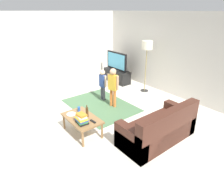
{
  "coord_description": "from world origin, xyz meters",
  "views": [
    {
      "loc": [
        4.08,
        -2.59,
        2.72
      ],
      "look_at": [
        0.0,
        0.6,
        0.65
      ],
      "focal_mm": 31.92,
      "sensor_mm": 36.0,
      "label": 1
    }
  ],
  "objects_px": {
    "couch": "(160,130)",
    "coffee_table": "(82,119)",
    "tv_remote": "(93,121)",
    "plate": "(71,114)",
    "floor_lamp": "(147,48)",
    "tv": "(117,61)",
    "bottle": "(87,112)",
    "tv_stand": "(117,76)",
    "soda_can": "(79,109)",
    "child_center": "(113,84)",
    "book_stack": "(82,119)",
    "child_near_tv": "(103,82)"
  },
  "relations": [
    {
      "from": "child_near_tv",
      "to": "couch",
      "type": "bearing_deg",
      "value": -6.61
    },
    {
      "from": "child_center",
      "to": "plate",
      "type": "bearing_deg",
      "value": -75.86
    },
    {
      "from": "child_center",
      "to": "book_stack",
      "type": "xyz_separation_m",
      "value": [
        0.89,
        -1.57,
        -0.19
      ]
    },
    {
      "from": "floor_lamp",
      "to": "coffee_table",
      "type": "distance_m",
      "value": 3.46
    },
    {
      "from": "couch",
      "to": "floor_lamp",
      "type": "bearing_deg",
      "value": 139.66
    },
    {
      "from": "tv",
      "to": "couch",
      "type": "distance_m",
      "value": 4.1
    },
    {
      "from": "tv",
      "to": "coffee_table",
      "type": "height_order",
      "value": "tv"
    },
    {
      "from": "tv_stand",
      "to": "tv_remote",
      "type": "distance_m",
      "value": 3.91
    },
    {
      "from": "child_near_tv",
      "to": "bottle",
      "type": "bearing_deg",
      "value": -46.57
    },
    {
      "from": "coffee_table",
      "to": "tv_remote",
      "type": "distance_m",
      "value": 0.34
    },
    {
      "from": "couch",
      "to": "plate",
      "type": "height_order",
      "value": "couch"
    },
    {
      "from": "book_stack",
      "to": "bottle",
      "type": "xyz_separation_m",
      "value": [
        -0.17,
        0.24,
        0.02
      ]
    },
    {
      "from": "tv",
      "to": "couch",
      "type": "xyz_separation_m",
      "value": [
        3.66,
        -1.76,
        -0.56
      ]
    },
    {
      "from": "tv_remote",
      "to": "child_center",
      "type": "bearing_deg",
      "value": 121.58
    },
    {
      "from": "tv_stand",
      "to": "child_near_tv",
      "type": "height_order",
      "value": "child_near_tv"
    },
    {
      "from": "tv",
      "to": "soda_can",
      "type": "distance_m",
      "value": 3.52
    },
    {
      "from": "tv_stand",
      "to": "soda_can",
      "type": "xyz_separation_m",
      "value": [
        2.03,
        -2.87,
        0.24
      ]
    },
    {
      "from": "book_stack",
      "to": "tv_remote",
      "type": "bearing_deg",
      "value": 64.62
    },
    {
      "from": "child_near_tv",
      "to": "child_center",
      "type": "relative_size",
      "value": 0.85
    },
    {
      "from": "tv_stand",
      "to": "floor_lamp",
      "type": "xyz_separation_m",
      "value": [
        1.39,
        0.15,
        1.3
      ]
    },
    {
      "from": "floor_lamp",
      "to": "book_stack",
      "type": "distance_m",
      "value": 3.59
    },
    {
      "from": "coffee_table",
      "to": "plate",
      "type": "relative_size",
      "value": 4.55
    },
    {
      "from": "couch",
      "to": "tv_remote",
      "type": "height_order",
      "value": "couch"
    },
    {
      "from": "coffee_table",
      "to": "bottle",
      "type": "height_order",
      "value": "bottle"
    },
    {
      "from": "tv",
      "to": "book_stack",
      "type": "relative_size",
      "value": 3.69
    },
    {
      "from": "couch",
      "to": "coffee_table",
      "type": "xyz_separation_m",
      "value": [
        -1.33,
        -1.19,
        0.08
      ]
    },
    {
      "from": "floor_lamp",
      "to": "tv_stand",
      "type": "bearing_deg",
      "value": -173.75
    },
    {
      "from": "child_near_tv",
      "to": "tv_remote",
      "type": "relative_size",
      "value": 5.94
    },
    {
      "from": "floor_lamp",
      "to": "bottle",
      "type": "relative_size",
      "value": 5.99
    },
    {
      "from": "tv_stand",
      "to": "book_stack",
      "type": "height_order",
      "value": "book_stack"
    },
    {
      "from": "tv",
      "to": "bottle",
      "type": "xyz_separation_m",
      "value": [
        2.38,
        -2.82,
        -0.3
      ]
    },
    {
      "from": "tv_stand",
      "to": "soda_can",
      "type": "bearing_deg",
      "value": -54.64
    },
    {
      "from": "floor_lamp",
      "to": "soda_can",
      "type": "distance_m",
      "value": 3.26
    },
    {
      "from": "floor_lamp",
      "to": "tv_remote",
      "type": "bearing_deg",
      "value": -67.25
    },
    {
      "from": "couch",
      "to": "child_center",
      "type": "relative_size",
      "value": 1.52
    },
    {
      "from": "tv_stand",
      "to": "coffee_table",
      "type": "relative_size",
      "value": 1.2
    },
    {
      "from": "plate",
      "to": "tv",
      "type": "bearing_deg",
      "value": 123.82
    },
    {
      "from": "tv",
      "to": "plate",
      "type": "bearing_deg",
      "value": -56.18
    },
    {
      "from": "tv",
      "to": "bottle",
      "type": "relative_size",
      "value": 3.7
    },
    {
      "from": "tv_stand",
      "to": "floor_lamp",
      "type": "distance_m",
      "value": 1.91
    },
    {
      "from": "coffee_table",
      "to": "tv",
      "type": "bearing_deg",
      "value": 128.39
    },
    {
      "from": "floor_lamp",
      "to": "bottle",
      "type": "xyz_separation_m",
      "value": [
        1.0,
        -3.0,
        -1.0
      ]
    },
    {
      "from": "bottle",
      "to": "soda_can",
      "type": "relative_size",
      "value": 2.48
    },
    {
      "from": "tv_stand",
      "to": "book_stack",
      "type": "xyz_separation_m",
      "value": [
        2.55,
        -3.08,
        0.28
      ]
    },
    {
      "from": "tv_stand",
      "to": "child_near_tv",
      "type": "xyz_separation_m",
      "value": [
        1.09,
        -1.48,
        0.36
      ]
    },
    {
      "from": "tv_stand",
      "to": "couch",
      "type": "xyz_separation_m",
      "value": [
        3.66,
        -1.78,
        0.05
      ]
    },
    {
      "from": "tv_stand",
      "to": "bottle",
      "type": "height_order",
      "value": "bottle"
    },
    {
      "from": "plate",
      "to": "tv_remote",
      "type": "bearing_deg",
      "value": 20.14
    },
    {
      "from": "child_near_tv",
      "to": "child_center",
      "type": "bearing_deg",
      "value": -3.29
    },
    {
      "from": "tv",
      "to": "tv_remote",
      "type": "bearing_deg",
      "value": -46.99
    }
  ]
}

